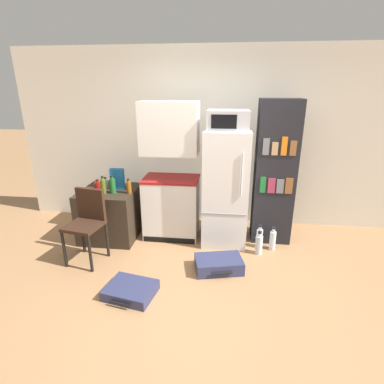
% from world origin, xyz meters
% --- Properties ---
extents(ground_plane, '(24.00, 24.00, 0.00)m').
position_xyz_m(ground_plane, '(0.00, 0.00, 0.00)').
color(ground_plane, '#A3754C').
extents(wall_back, '(6.40, 0.10, 2.66)m').
position_xyz_m(wall_back, '(0.20, 2.00, 1.33)').
color(wall_back, silver).
rests_on(wall_back, ground_plane).
extents(side_table, '(0.77, 0.78, 0.72)m').
position_xyz_m(side_table, '(-1.36, 1.21, 0.36)').
color(side_table, '#2D2319').
rests_on(side_table, ground_plane).
extents(kitchen_hutch, '(0.78, 0.53, 1.92)m').
position_xyz_m(kitchen_hutch, '(-0.49, 1.34, 0.89)').
color(kitchen_hutch, white).
rests_on(kitchen_hutch, ground_plane).
extents(refrigerator, '(0.60, 0.66, 1.57)m').
position_xyz_m(refrigerator, '(0.28, 1.28, 0.79)').
color(refrigerator, white).
rests_on(refrigerator, ground_plane).
extents(microwave, '(0.53, 0.44, 0.24)m').
position_xyz_m(microwave, '(0.28, 1.28, 1.70)').
color(microwave, '#B7B7BC').
rests_on(microwave, refrigerator).
extents(bookshelf, '(0.53, 0.39, 1.95)m').
position_xyz_m(bookshelf, '(0.94, 1.41, 0.98)').
color(bookshelf, black).
rests_on(bookshelf, ground_plane).
extents(bottle_ketchup_red, '(0.09, 0.09, 0.15)m').
position_xyz_m(bottle_ketchup_red, '(-1.51, 1.20, 0.78)').
color(bottle_ketchup_red, '#AD1914').
rests_on(bottle_ketchup_red, side_table).
extents(bottle_olive_oil, '(0.07, 0.07, 0.25)m').
position_xyz_m(bottle_olive_oil, '(-1.36, 1.05, 0.82)').
color(bottle_olive_oil, '#566619').
rests_on(bottle_olive_oil, side_table).
extents(bottle_clear_short, '(0.07, 0.07, 0.16)m').
position_xyz_m(bottle_clear_short, '(-1.43, 1.28, 0.78)').
color(bottle_clear_short, silver).
rests_on(bottle_clear_short, side_table).
extents(bottle_amber_beer, '(0.07, 0.07, 0.20)m').
position_xyz_m(bottle_amber_beer, '(-1.02, 1.11, 0.80)').
color(bottle_amber_beer, brown).
rests_on(bottle_amber_beer, side_table).
extents(bottle_green_tall, '(0.09, 0.09, 0.25)m').
position_xyz_m(bottle_green_tall, '(-1.25, 1.09, 0.82)').
color(bottle_green_tall, '#1E6028').
rests_on(bottle_green_tall, side_table).
extents(bowl, '(0.14, 0.14, 0.04)m').
position_xyz_m(bowl, '(-1.25, 1.44, 0.74)').
color(bowl, silver).
rests_on(bowl, side_table).
extents(cereal_box, '(0.19, 0.07, 0.30)m').
position_xyz_m(cereal_box, '(-1.23, 1.25, 0.87)').
color(cereal_box, '#1E66A8').
rests_on(cereal_box, side_table).
extents(chair, '(0.46, 0.47, 0.91)m').
position_xyz_m(chair, '(-1.40, 0.58, 0.56)').
color(chair, black).
rests_on(chair, ground_plane).
extents(suitcase_large_flat, '(0.62, 0.46, 0.16)m').
position_xyz_m(suitcase_large_flat, '(0.24, 0.50, 0.08)').
color(suitcase_large_flat, navy).
rests_on(suitcase_large_flat, ground_plane).
extents(suitcase_small_flat, '(0.57, 0.49, 0.11)m').
position_xyz_m(suitcase_small_flat, '(-0.67, -0.07, 0.05)').
color(suitcase_small_flat, navy).
rests_on(suitcase_small_flat, ground_plane).
extents(water_bottle_front, '(0.08, 0.08, 0.33)m').
position_xyz_m(water_bottle_front, '(0.94, 1.08, 0.14)').
color(water_bottle_front, silver).
rests_on(water_bottle_front, ground_plane).
extents(water_bottle_middle, '(0.10, 0.10, 0.32)m').
position_xyz_m(water_bottle_middle, '(0.75, 0.94, 0.14)').
color(water_bottle_middle, silver).
rests_on(water_bottle_middle, ground_plane).
extents(water_bottle_back, '(0.09, 0.09, 0.33)m').
position_xyz_m(water_bottle_back, '(0.77, 1.12, 0.14)').
color(water_bottle_back, silver).
rests_on(water_bottle_back, ground_plane).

